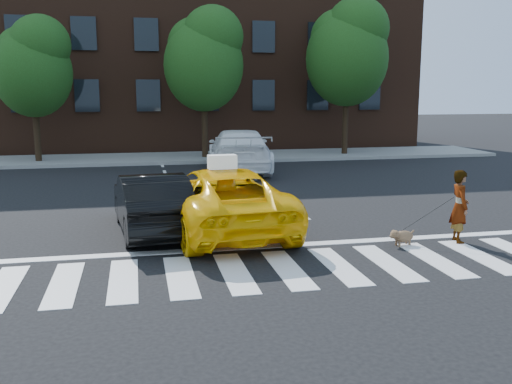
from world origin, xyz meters
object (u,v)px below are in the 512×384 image
(taxi, at_px, (221,199))
(black_sedan, at_px, (152,203))
(dog, at_px, (401,236))
(tree_left, at_px, (33,63))
(woman, at_px, (460,206))
(white_suv, at_px, (239,150))
(tree_right, at_px, (348,48))
(tree_mid, at_px, (204,55))

(taxi, xyz_separation_m, black_sedan, (-1.62, 0.20, -0.06))
(dog, bearing_deg, tree_left, 111.16)
(tree_left, bearing_deg, woman, -54.99)
(tree_left, relative_size, taxi, 1.19)
(black_sedan, height_order, white_suv, white_suv)
(white_suv, height_order, woman, white_suv)
(tree_right, bearing_deg, white_suv, -146.04)
(tree_right, distance_m, taxi, 16.70)
(tree_left, height_order, tree_mid, tree_mid)
(tree_mid, relative_size, dog, 11.29)
(tree_left, bearing_deg, dog, -58.40)
(taxi, xyz_separation_m, woman, (4.94, -2.12, 0.05))
(dog, bearing_deg, black_sedan, 145.47)
(tree_left, relative_size, black_sedan, 1.53)
(white_suv, distance_m, woman, 12.09)
(tree_right, relative_size, dog, 12.24)
(black_sedan, distance_m, woman, 6.95)
(tree_right, bearing_deg, dog, -106.51)
(taxi, bearing_deg, black_sedan, -11.94)
(tree_right, distance_m, black_sedan, 17.42)
(tree_mid, distance_m, woman, 16.80)
(tree_left, relative_size, tree_mid, 0.92)
(tree_mid, relative_size, black_sedan, 1.67)
(tree_mid, bearing_deg, dog, -81.82)
(tree_mid, height_order, woman, tree_mid)
(tree_mid, distance_m, dog, 16.73)
(taxi, relative_size, woman, 3.39)
(woman, bearing_deg, tree_mid, 23.52)
(tree_left, distance_m, taxi, 15.55)
(tree_mid, bearing_deg, white_suv, -78.16)
(tree_right, height_order, white_suv, tree_right)
(tree_left, height_order, taxi, tree_left)
(taxi, distance_m, dog, 4.21)
(tree_left, height_order, tree_right, tree_right)
(woman, relative_size, dog, 2.55)
(taxi, distance_m, black_sedan, 1.63)
(tree_right, distance_m, white_suv, 8.61)
(tree_right, xyz_separation_m, dog, (-4.71, -15.90, -5.05))
(tree_left, xyz_separation_m, white_suv, (8.37, -4.13, -3.58))
(tree_mid, distance_m, black_sedan, 14.50)
(woman, bearing_deg, tree_right, -1.32)
(tree_right, height_order, taxi, tree_right)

